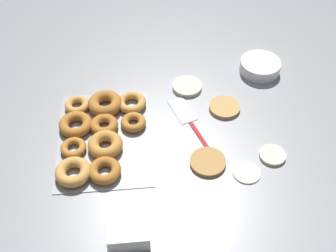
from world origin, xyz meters
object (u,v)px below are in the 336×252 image
object	(u,v)px
pancake_1	(225,107)
donut_tray	(100,132)
pancake_3	(272,155)
pancake_0	(187,86)
spatula	(186,116)
pancake_2	(208,162)
pancake_4	(247,172)
batter_bowl	(260,66)
container_stack	(128,223)

from	to	relation	value
pancake_1	donut_tray	bearing A→B (deg)	-78.50
pancake_3	donut_tray	bearing A→B (deg)	-104.05
pancake_0	spatula	xyz separation A→B (m)	(0.14, -0.02, -0.01)
pancake_2	pancake_3	bearing A→B (deg)	92.36
pancake_0	pancake_4	world-z (taller)	pancake_0
pancake_3	donut_tray	size ratio (longest dim) A/B	0.20
pancake_2	donut_tray	distance (m)	0.36
pancake_1	batter_bowl	xyz separation A→B (m)	(-0.19, 0.17, 0.02)
pancake_2	container_stack	xyz separation A→B (m)	(0.20, -0.25, 0.02)
batter_bowl	donut_tray	bearing A→B (deg)	-65.29
pancake_4	pancake_1	bearing A→B (deg)	-176.35
pancake_2	container_stack	world-z (taller)	container_stack
container_stack	spatula	world-z (taller)	container_stack
donut_tray	batter_bowl	size ratio (longest dim) A/B	2.75
spatula	pancake_4	bearing A→B (deg)	-167.82
pancake_1	pancake_4	bearing A→B (deg)	3.65
pancake_3	pancake_4	xyz separation A→B (m)	(0.06, -0.09, -0.00)
pancake_3	container_stack	size ratio (longest dim) A/B	0.59
pancake_2	pancake_3	distance (m)	0.21
pancake_1	container_stack	distance (m)	0.56
spatula	container_stack	bearing A→B (deg)	134.09
pancake_1	batter_bowl	world-z (taller)	batter_bowl
pancake_2	pancake_4	world-z (taller)	pancake_2
batter_bowl	container_stack	size ratio (longest dim) A/B	1.07
pancake_0	pancake_2	bearing A→B (deg)	3.56
donut_tray	spatula	world-z (taller)	donut_tray
pancake_1	batter_bowl	bearing A→B (deg)	138.06
pancake_2	donut_tray	size ratio (longest dim) A/B	0.27
pancake_4	batter_bowl	size ratio (longest dim) A/B	0.56
donut_tray	batter_bowl	xyz separation A→B (m)	(-0.27, 0.60, 0.00)
pancake_1	donut_tray	size ratio (longest dim) A/B	0.26
pancake_3	pancake_0	bearing A→B (deg)	-146.16
pancake_2	spatula	xyz separation A→B (m)	(-0.21, -0.04, -0.00)
spatula	pancake_1	bearing A→B (deg)	-99.22
pancake_1	spatula	distance (m)	0.14
pancake_4	donut_tray	bearing A→B (deg)	-113.20
pancake_3	spatula	size ratio (longest dim) A/B	0.31
pancake_1	container_stack	xyz separation A→B (m)	(0.43, -0.34, 0.02)
pancake_1	pancake_4	world-z (taller)	pancake_1
pancake_2	container_stack	bearing A→B (deg)	-50.74
pancake_0	donut_tray	distance (m)	0.37
donut_tray	pancake_2	bearing A→B (deg)	66.70
pancake_2	pancake_4	bearing A→B (deg)	67.10
pancake_4	batter_bowl	bearing A→B (deg)	162.07
pancake_0	batter_bowl	distance (m)	0.29
pancake_4	container_stack	xyz separation A→B (m)	(0.16, -0.36, 0.02)
pancake_1	spatula	bearing A→B (deg)	-80.04
pancake_4	pancake_0	bearing A→B (deg)	-161.30
pancake_0	pancake_4	size ratio (longest dim) A/B	1.26
pancake_1	pancake_4	size ratio (longest dim) A/B	1.27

